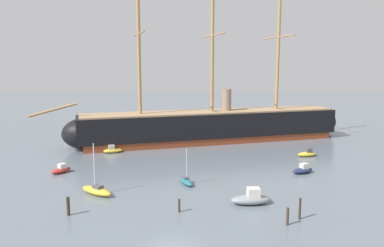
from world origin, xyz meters
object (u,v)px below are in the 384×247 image
motorboat_mid_left (61,170)px  mooring_piling_nearest (288,216)px  motorboat_alongside_bow (113,150)px  motorboat_mid_right (303,170)px  mooring_piling_left_pair (300,209)px  sailboat_foreground_left (97,190)px  sailboat_near_centre (186,181)px  tall_ship (212,126)px  dinghy_far_right (327,136)px  motorboat_foreground_right (251,199)px  mooring_piling_midwater (68,206)px  motorboat_alongside_stern (307,153)px  mooring_piling_right_pair (179,205)px  sailboat_distant_centre (190,128)px  motorboat_far_left (68,133)px

motorboat_mid_left → mooring_piling_nearest: mooring_piling_nearest is taller
motorboat_alongside_bow → motorboat_mid_right: bearing=-21.4°
motorboat_alongside_bow → mooring_piling_left_pair: 40.73m
sailboat_foreground_left → sailboat_near_centre: (11.29, 4.64, -0.13)m
sailboat_foreground_left → motorboat_mid_left: bearing=130.3°
tall_ship → mooring_piling_nearest: (6.78, -42.71, -2.57)m
dinghy_far_right → mooring_piling_nearest: size_ratio=1.28×
tall_ship → motorboat_foreground_right: tall_ship is taller
mooring_piling_left_pair → mooring_piling_midwater: mooring_piling_left_pair is taller
mooring_piling_left_pair → dinghy_far_right: bearing=68.8°
sailboat_foreground_left → mooring_piling_midwater: 6.87m
sailboat_near_centre → dinghy_far_right: 46.51m
motorboat_alongside_stern → mooring_piling_nearest: (-10.23, -29.90, 0.41)m
dinghy_far_right → mooring_piling_right_pair: bearing=-124.7°
sailboat_foreground_left → mooring_piling_midwater: sailboat_foreground_left is taller
sailboat_foreground_left → mooring_piling_midwater: size_ratio=3.16×
tall_ship → motorboat_alongside_bow: bearing=-149.9°
dinghy_far_right → mooring_piling_midwater: bearing=-133.2°
motorboat_mid_right → mooring_piling_nearest: (-6.60, -19.08, 0.41)m
motorboat_mid_right → sailboat_near_centre: bearing=-162.0°
tall_ship → sailboat_distant_centre: size_ratio=15.02×
motorboat_foreground_right → motorboat_alongside_bow: 34.43m
mooring_piling_nearest → motorboat_mid_right: bearing=70.9°
motorboat_mid_left → mooring_piling_left_pair: size_ratio=1.50×
motorboat_alongside_bow → mooring_piling_nearest: (25.68, -31.75, 0.42)m
tall_ship → sailboat_foreground_left: (-15.58, -34.01, -2.95)m
dinghy_far_right → mooring_piling_midwater: (-43.36, -46.22, 0.78)m
motorboat_alongside_stern → dinghy_far_right: 20.61m
motorboat_foreground_right → dinghy_far_right: motorboat_foreground_right is taller
mooring_piling_right_pair → mooring_piling_midwater: size_ratio=0.73×
sailboat_foreground_left → mooring_piling_right_pair: bearing=-26.7°
sailboat_foreground_left → motorboat_far_left: sailboat_foreground_left is taller
motorboat_alongside_bow → mooring_piling_midwater: (2.05, -29.78, 0.53)m
motorboat_foreground_right → motorboat_mid_left: bearing=155.6°
tall_ship → motorboat_mid_left: (-23.74, -24.39, -3.01)m
motorboat_alongside_stern → mooring_piling_nearest: size_ratio=2.07×
mooring_piling_right_pair → sailboat_distant_centre: bearing=90.6°
sailboat_foreground_left → sailboat_near_centre: size_ratio=1.31×
sailboat_foreground_left → motorboat_foreground_right: 19.56m
tall_ship → motorboat_mid_left: 34.17m
tall_ship → sailboat_distant_centre: bearing=108.8°
mooring_piling_right_pair → mooring_piling_midwater: mooring_piling_midwater is taller
mooring_piling_left_pair → sailboat_foreground_left: bearing=163.5°
dinghy_far_right → mooring_piling_left_pair: size_ratio=1.02×
motorboat_mid_left → mooring_piling_midwater: size_ratio=1.68×
motorboat_foreground_right → motorboat_mid_right: (9.60, 13.24, -0.17)m
sailboat_near_centre → motorboat_mid_right: (17.66, 5.73, 0.10)m
motorboat_foreground_right → motorboat_far_left: (-37.18, 42.92, -0.12)m
sailboat_near_centre → motorboat_mid_right: bearing=18.0°
dinghy_far_right → sailboat_distant_centre: (-31.78, 9.96, 0.09)m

